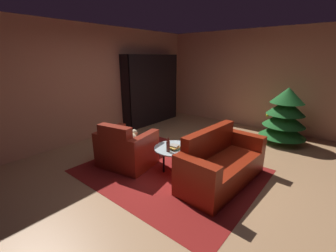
{
  "coord_description": "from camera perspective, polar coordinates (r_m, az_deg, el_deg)",
  "views": [
    {
      "loc": [
        2.11,
        -3.11,
        1.96
      ],
      "look_at": [
        -0.43,
        -0.02,
        0.71
      ],
      "focal_mm": 23.84,
      "sensor_mm": 36.0,
      "label": 1
    }
  ],
  "objects": [
    {
      "name": "ground_plane",
      "position": [
        4.24,
        4.72,
        -10.25
      ],
      "size": [
        7.91,
        7.91,
        0.0
      ],
      "primitive_type": "plane",
      "color": "tan"
    },
    {
      "name": "wall_back",
      "position": [
        6.81,
        21.54,
        10.95
      ],
      "size": [
        5.58,
        0.06,
        2.69
      ],
      "primitive_type": "cube",
      "color": "tan",
      "rests_on": "ground"
    },
    {
      "name": "wall_left",
      "position": [
        5.81,
        -18.23,
        10.4
      ],
      "size": [
        0.06,
        6.71,
        2.69
      ],
      "primitive_type": "cube",
      "color": "tan",
      "rests_on": "ground"
    },
    {
      "name": "area_rug",
      "position": [
        4.08,
        0.6,
        -11.36
      ],
      "size": [
        2.94,
        2.43,
        0.01
      ],
      "primitive_type": "cube",
      "color": "maroon",
      "rests_on": "ground"
    },
    {
      "name": "bookshelf_unit",
      "position": [
        6.87,
        -3.42,
        9.08
      ],
      "size": [
        0.36,
        2.0,
        2.02
      ],
      "color": "black",
      "rests_on": "ground"
    },
    {
      "name": "armchair_red",
      "position": [
        4.22,
        -10.65,
        -5.97
      ],
      "size": [
        1.06,
        0.93,
        0.85
      ],
      "color": "maroon",
      "rests_on": "ground"
    },
    {
      "name": "couch_red",
      "position": [
        3.74,
        13.32,
        -9.56
      ],
      "size": [
        0.8,
        1.72,
        0.86
      ],
      "color": "maroon",
      "rests_on": "ground"
    },
    {
      "name": "coffee_table",
      "position": [
        3.92,
        1.64,
        -6.09
      ],
      "size": [
        0.71,
        0.71,
        0.44
      ],
      "color": "black",
      "rests_on": "ground"
    },
    {
      "name": "book_stack_on_table",
      "position": [
        3.83,
        1.51,
        -5.4
      ],
      "size": [
        0.21,
        0.18,
        0.07
      ],
      "color": "#3C7D55",
      "rests_on": "coffee_table"
    },
    {
      "name": "bottle_on_table",
      "position": [
        3.71,
        0.03,
        -5.12
      ],
      "size": [
        0.06,
        0.06,
        0.25
      ],
      "color": "#582822",
      "rests_on": "coffee_table"
    },
    {
      "name": "decorated_tree",
      "position": [
        5.8,
        27.7,
        2.35
      ],
      "size": [
        1.02,
        1.02,
        1.31
      ],
      "color": "brown",
      "rests_on": "ground"
    }
  ]
}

